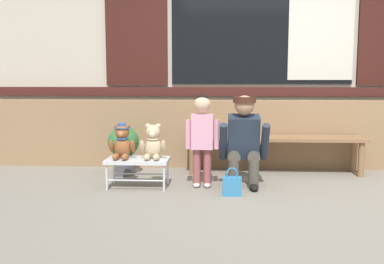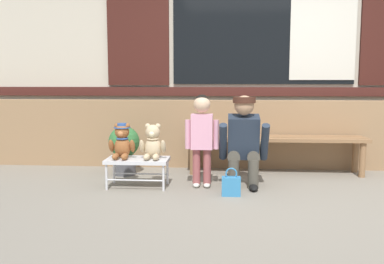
{
  "view_description": "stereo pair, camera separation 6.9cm",
  "coord_description": "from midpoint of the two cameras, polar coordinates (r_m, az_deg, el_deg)",
  "views": [
    {
      "loc": [
        -0.57,
        -4.01,
        1.1
      ],
      "look_at": [
        -0.85,
        0.53,
        0.55
      ],
      "focal_mm": 40.02,
      "sensor_mm": 36.0,
      "label": 1
    },
    {
      "loc": [
        -0.5,
        -4.01,
        1.1
      ],
      "look_at": [
        -0.85,
        0.53,
        0.55
      ],
      "focal_mm": 40.02,
      "sensor_mm": 36.0,
      "label": 2
    }
  ],
  "objects": [
    {
      "name": "shop_facade",
      "position": [
        6.0,
        9.74,
        12.4
      ],
      "size": [
        8.18,
        0.26,
        3.35
      ],
      "color": "beige",
      "rests_on": "ground"
    },
    {
      "name": "potted_plant",
      "position": [
        5.06,
        -8.64,
        -2.04
      ],
      "size": [
        0.36,
        0.36,
        0.57
      ],
      "color": "#4C4C51",
      "rests_on": "ground"
    },
    {
      "name": "teddy_bear_plain",
      "position": [
        4.4,
        -4.81,
        -1.46
      ],
      "size": [
        0.28,
        0.26,
        0.36
      ],
      "color": "#CCB289",
      "rests_on": "small_display_bench"
    },
    {
      "name": "ground_plane",
      "position": [
        4.19,
        11.68,
        -8.48
      ],
      "size": [
        60.0,
        60.0,
        0.0
      ],
      "primitive_type": "plane",
      "color": "gray"
    },
    {
      "name": "handbag_on_ground",
      "position": [
        4.15,
        5.72,
        -7.13
      ],
      "size": [
        0.18,
        0.11,
        0.27
      ],
      "color": "teal",
      "rests_on": "ground"
    },
    {
      "name": "brick_low_wall",
      "position": [
        5.5,
        9.93,
        -0.26
      ],
      "size": [
        8.01,
        0.25,
        0.85
      ],
      "primitive_type": "cube",
      "color": "#997551",
      "rests_on": "ground"
    },
    {
      "name": "small_display_bench",
      "position": [
        4.46,
        -6.82,
        -3.94
      ],
      "size": [
        0.64,
        0.36,
        0.3
      ],
      "color": "silver",
      "rests_on": "ground"
    },
    {
      "name": "child_standing",
      "position": [
        4.38,
        1.78,
        0.22
      ],
      "size": [
        0.35,
        0.18,
        0.96
      ],
      "color": "#994C4C",
      "rests_on": "ground"
    },
    {
      "name": "teddy_bear_with_hat",
      "position": [
        4.46,
        -8.87,
        -1.28
      ],
      "size": [
        0.28,
        0.27,
        0.36
      ],
      "color": "#93562D",
      "rests_on": "small_display_bench"
    },
    {
      "name": "adult_crouching",
      "position": [
        4.45,
        7.45,
        -1.18
      ],
      "size": [
        0.5,
        0.49,
        0.95
      ],
      "color": "#4C473D",
      "rests_on": "ground"
    },
    {
      "name": "wooden_bench_long",
      "position": [
        5.16,
        11.41,
        -1.35
      ],
      "size": [
        2.1,
        0.4,
        0.44
      ],
      "color": "#8E6642",
      "rests_on": "ground"
    }
  ]
}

